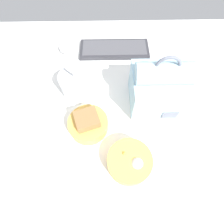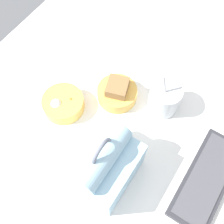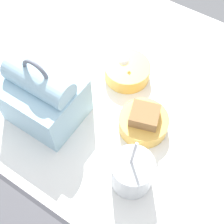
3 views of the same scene
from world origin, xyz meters
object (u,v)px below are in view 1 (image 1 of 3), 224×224
Objects in this scene: computer_mouse at (66,46)px; lunch_bag at (160,87)px; soup_cup at (75,85)px; bento_bowl_snacks at (129,161)px; keyboard at (114,49)px; bento_bowl_sandwich at (88,124)px.

lunch_bag is at bearing -37.85° from computer_mouse.
soup_cup is 1.23× the size of bento_bowl_snacks.
keyboard is at bearing 93.72° from bento_bowl_snacks.
computer_mouse is (-24.81, 51.46, -0.77)cm from bento_bowl_snacks.
soup_cup reaches higher than keyboard.
bento_bowl_snacks is at bearing -86.28° from keyboard.
bento_bowl_snacks is 1.60× the size of computer_mouse.
soup_cup is (-29.57, 3.90, -2.99)cm from lunch_bag.
soup_cup is at bearing -74.79° from computer_mouse.
keyboard is at bearing 75.37° from bento_bowl_sandwich.
bento_bowl_snacks reaches higher than keyboard.
soup_cup reaches higher than bento_bowl_snacks.
computer_mouse is at bearing 105.21° from soup_cup.
lunch_bag reaches higher than keyboard.
soup_cup is 15.70cm from bento_bowl_sandwich.
bento_bowl_snacks is at bearing -56.23° from soup_cup.
soup_cup is 25.31cm from computer_mouse.
bento_bowl_snacks is at bearing -115.88° from lunch_bag.
lunch_bag is 1.62× the size of bento_bowl_snacks.
bento_bowl_sandwich reaches higher than computer_mouse.
soup_cup is 32.91cm from bento_bowl_snacks.
lunch_bag reaches higher than bento_bowl_sandwich.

